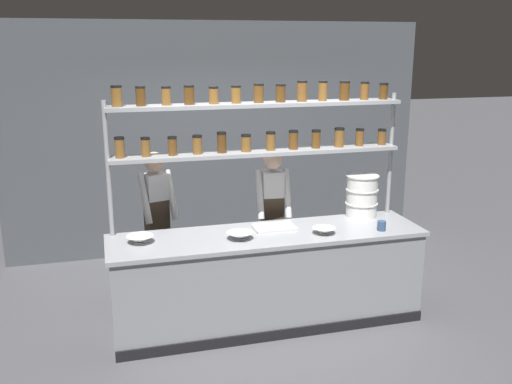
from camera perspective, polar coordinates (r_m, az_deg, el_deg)
ground_plane at (r=5.77m, az=1.15°, el=-12.83°), size 40.00×40.00×0.00m
back_wall at (r=7.39m, az=-3.75°, el=5.34°), size 5.40×0.12×2.93m
prep_counter at (r=5.57m, az=1.18°, el=-8.63°), size 3.00×0.76×0.92m
spice_shelf_unit at (r=5.49m, az=0.23°, el=6.12°), size 2.89×0.28×2.31m
chef_left at (r=5.99m, az=-9.86°, el=-2.51°), size 0.41×0.35×1.60m
chef_center at (r=6.05m, az=1.66°, el=-2.20°), size 0.38×0.30×1.59m
container_stack at (r=5.97m, az=10.54°, el=-0.37°), size 0.33×0.33×0.43m
cutting_board at (r=5.53m, az=1.82°, el=-3.56°), size 0.40×0.26×0.02m
prep_bowl_near_left at (r=5.24m, az=-11.53°, el=-4.67°), size 0.25×0.25×0.07m
prep_bowl_center_front at (r=5.42m, az=6.81°, el=-3.87°), size 0.22×0.22×0.06m
prep_bowl_center_back at (r=5.23m, az=-1.64°, el=-4.40°), size 0.25×0.25×0.07m
serving_cup_front at (r=5.60m, az=12.45°, el=-3.31°), size 0.08×0.08×0.09m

